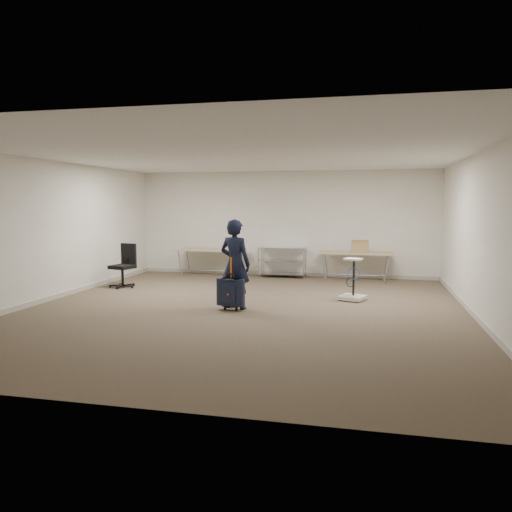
# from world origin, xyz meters

# --- Properties ---
(ground) EXTENTS (9.00, 9.00, 0.00)m
(ground) POSITION_xyz_m (0.00, 0.00, 0.00)
(ground) COLOR #463A2A
(ground) RESTS_ON ground
(room_shell) EXTENTS (8.00, 9.00, 9.00)m
(room_shell) POSITION_xyz_m (0.00, 1.38, 0.05)
(room_shell) COLOR silver
(room_shell) RESTS_ON ground
(folding_table_left) EXTENTS (1.80, 0.75, 0.73)m
(folding_table_left) POSITION_xyz_m (-1.90, 3.95, 0.68)
(folding_table_left) COLOR tan
(folding_table_left) RESTS_ON ground
(folding_table_right) EXTENTS (1.80, 0.75, 0.73)m
(folding_table_right) POSITION_xyz_m (1.90, 3.95, 0.68)
(folding_table_right) COLOR tan
(folding_table_right) RESTS_ON ground
(wire_shelf) EXTENTS (1.22, 0.47, 0.80)m
(wire_shelf) POSITION_xyz_m (0.00, 4.20, 0.44)
(wire_shelf) COLOR #B8BABF
(wire_shelf) RESTS_ON ground
(person) EXTENTS (0.69, 0.55, 1.66)m
(person) POSITION_xyz_m (-0.18, 0.11, 0.83)
(person) COLOR black
(person) RESTS_ON ground
(suitcase) EXTENTS (0.39, 0.27, 0.97)m
(suitcase) POSITION_xyz_m (-0.22, -0.08, 0.33)
(suitcase) COLOR black
(suitcase) RESTS_ON ground
(office_chair) EXTENTS (0.61, 0.61, 1.01)m
(office_chair) POSITION_xyz_m (-3.34, 1.84, 0.31)
(office_chair) COLOR black
(office_chair) RESTS_ON ground
(equipment_cart) EXTENTS (0.60, 0.60, 0.85)m
(equipment_cart) POSITION_xyz_m (1.92, 1.39, 0.22)
(equipment_cart) COLOR beige
(equipment_cart) RESTS_ON ground
(cardboard_box) EXTENTS (0.42, 0.33, 0.30)m
(cardboard_box) POSITION_xyz_m (2.01, 3.88, 0.88)
(cardboard_box) COLOR olive
(cardboard_box) RESTS_ON folding_table_right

